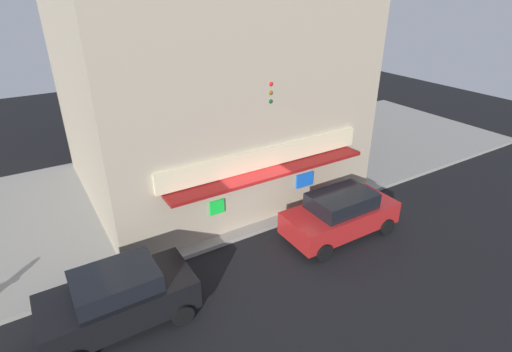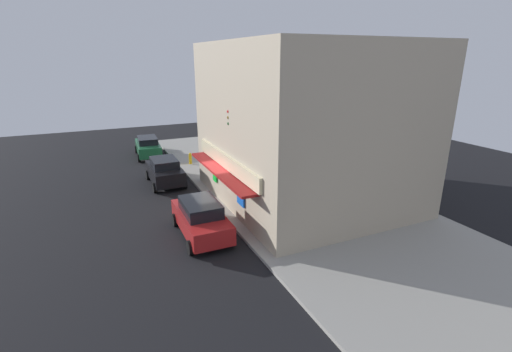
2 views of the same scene
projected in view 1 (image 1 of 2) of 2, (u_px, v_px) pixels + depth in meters
ground_plane at (257, 234)px, 15.05m from camera, size 55.26×55.26×0.00m
sidewalk at (200, 180)px, 18.99m from camera, size 36.84×10.41×0.16m
corner_building at (207, 86)px, 17.38m from camera, size 11.13×10.30×8.70m
traffic_light at (265, 129)px, 14.47m from camera, size 0.32×0.58×5.72m
trash_can at (168, 230)px, 14.27m from camera, size 0.56×0.56×0.89m
pedestrian at (276, 171)px, 17.54m from camera, size 0.48×0.54×1.74m
parked_car_red at (340, 214)px, 14.70m from camera, size 4.37×2.11×1.74m
parked_car_black at (119, 298)px, 10.79m from camera, size 4.07×2.11×1.72m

